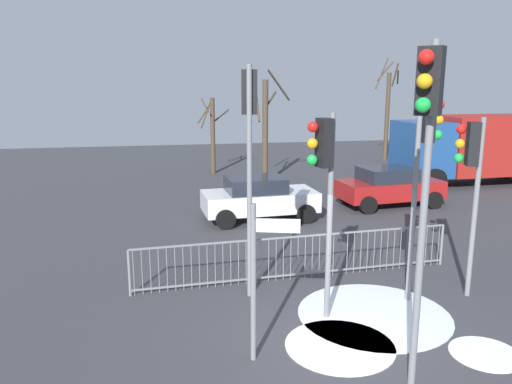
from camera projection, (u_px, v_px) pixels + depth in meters
name	position (u px, v px, depth m)	size (l,w,h in m)	color
ground_plane	(343.00, 341.00, 9.09)	(60.00, 60.00, 0.00)	#38383D
traffic_light_foreground_right	(250.00, 130.00, 10.41)	(0.36, 0.56, 4.92)	slate
traffic_light_mid_right	(471.00, 167.00, 10.47)	(0.54, 0.38, 3.87)	slate
traffic_light_mid_left	(324.00, 171.00, 9.34)	(0.56, 0.36, 4.03)	slate
traffic_light_rear_left	(424.00, 151.00, 10.19)	(0.57, 0.33, 4.38)	slate
traffic_light_rear_right	(426.00, 144.00, 6.86)	(0.47, 0.47, 5.13)	slate
direction_sign_post	(258.00, 274.00, 8.17)	(0.76, 0.27, 2.70)	slate
pedestrian_guard_railing	(298.00, 257.00, 11.85)	(7.76, 0.54, 1.07)	slate
car_white_near	(259.00, 197.00, 16.98)	(3.90, 2.12, 1.47)	silver
car_red_mid	(389.00, 186.00, 18.87)	(3.94, 2.22, 1.47)	maroon
delivery_truck	(474.00, 146.00, 22.77)	(7.12, 2.88, 3.10)	maroon
bare_tree_left	(387.00, 112.00, 29.58)	(1.45, 1.45, 5.95)	#473828
bare_tree_centre	(265.00, 128.00, 22.78)	(2.15, 2.14, 5.12)	#473828
bare_tree_right	(212.00, 133.00, 25.43)	(1.60, 1.37, 3.82)	#473828
snow_patch_kerb	(340.00, 346.00, 8.92)	(1.94, 1.94, 0.01)	white
snow_patch_island	(374.00, 314.00, 10.13)	(3.05, 3.05, 0.01)	silver
snow_patch_verge	(486.00, 354.00, 8.65)	(1.21, 1.21, 0.01)	white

